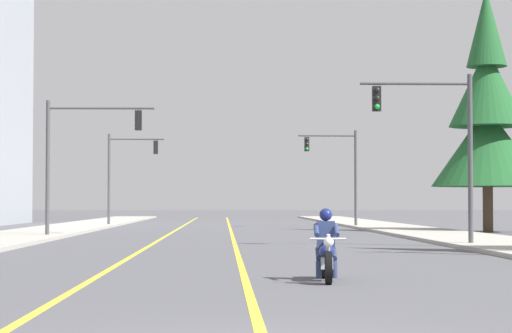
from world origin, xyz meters
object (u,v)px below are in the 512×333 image
Objects in this scene: traffic_signal_near_right at (439,134)px; traffic_signal_near_left at (79,147)px; traffic_signal_mid_right at (340,164)px; motorcycle_with_rider at (326,252)px; conifer_tree_right_verge_far at (487,120)px; traffic_signal_mid_left at (125,166)px.

traffic_signal_near_left is (-14.26, 9.70, 0.05)m from traffic_signal_near_right.
traffic_signal_near_left is at bearing -127.93° from traffic_signal_mid_right.
traffic_signal_near_left is at bearing 108.97° from motorcycle_with_rider.
motorcycle_with_rider is 0.35× the size of traffic_signal_near_left.
traffic_signal_mid_right is 0.47× the size of conifer_tree_right_verge_far.
traffic_signal_mid_left reaches higher than motorcycle_with_rider.
conifer_tree_right_verge_far is at bearing -58.12° from traffic_signal_mid_right.
traffic_signal_near_right is at bearing 69.61° from motorcycle_with_rider.
traffic_signal_mid_right is 14.56m from traffic_signal_mid_left.
motorcycle_with_rider is at bearing -71.03° from traffic_signal_near_left.
conifer_tree_right_verge_far is (20.68, -14.49, 1.98)m from traffic_signal_mid_left.
traffic_signal_near_left is 22.71m from traffic_signal_mid_right.
traffic_signal_mid_right is at bearing 121.88° from conifer_tree_right_verge_far.
traffic_signal_near_left is 21.92m from conifer_tree_right_verge_far.
conifer_tree_right_verge_far is at bearing -35.02° from traffic_signal_mid_left.
traffic_signal_near_right is at bearing -65.46° from traffic_signal_mid_left.
conifer_tree_right_verge_far reaches higher than traffic_signal_near_left.
traffic_signal_near_right is 1.00× the size of traffic_signal_mid_left.
traffic_signal_near_left is at bearing 145.78° from traffic_signal_near_right.
conifer_tree_right_verge_far is (12.01, 32.22, 5.42)m from motorcycle_with_rider.
motorcycle_with_rider is 47.63m from traffic_signal_mid_left.
traffic_signal_mid_right is at bearing 82.86° from motorcycle_with_rider.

